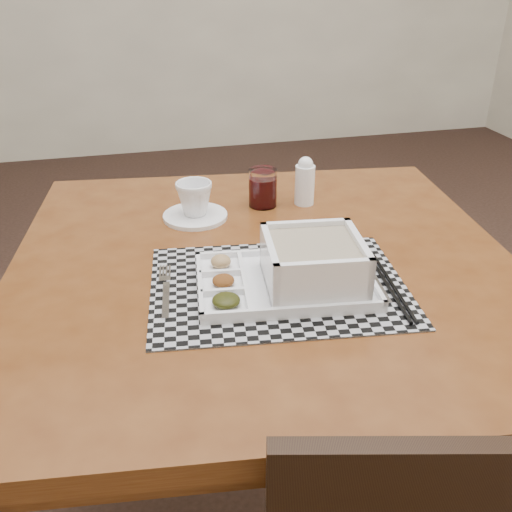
{
  "coord_description": "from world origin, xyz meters",
  "views": [
    {
      "loc": [
        -0.53,
        -1.66,
        1.31
      ],
      "look_at": [
        -0.3,
        -0.75,
        0.81
      ],
      "focal_mm": 40.0,
      "sensor_mm": 36.0,
      "label": 1
    }
  ],
  "objects_px": {
    "dining_table": "(264,292)",
    "cup": "(194,198)",
    "serving_tray": "(304,270)",
    "juice_glass": "(263,189)",
    "creamer_bottle": "(305,181)"
  },
  "relations": [
    {
      "from": "dining_table",
      "to": "cup",
      "type": "height_order",
      "value": "cup"
    },
    {
      "from": "serving_tray",
      "to": "dining_table",
      "type": "bearing_deg",
      "value": 106.98
    },
    {
      "from": "dining_table",
      "to": "cup",
      "type": "relative_size",
      "value": 13.42
    },
    {
      "from": "cup",
      "to": "juice_glass",
      "type": "height_order",
      "value": "juice_glass"
    },
    {
      "from": "dining_table",
      "to": "juice_glass",
      "type": "relative_size",
      "value": 12.26
    },
    {
      "from": "cup",
      "to": "creamer_bottle",
      "type": "xyz_separation_m",
      "value": [
        0.27,
        0.02,
        0.01
      ]
    },
    {
      "from": "serving_tray",
      "to": "juice_glass",
      "type": "bearing_deg",
      "value": 86.21
    },
    {
      "from": "dining_table",
      "to": "creamer_bottle",
      "type": "xyz_separation_m",
      "value": [
        0.17,
        0.26,
        0.14
      ]
    },
    {
      "from": "serving_tray",
      "to": "juice_glass",
      "type": "height_order",
      "value": "serving_tray"
    },
    {
      "from": "juice_glass",
      "to": "creamer_bottle",
      "type": "distance_m",
      "value": 0.1
    },
    {
      "from": "dining_table",
      "to": "creamer_bottle",
      "type": "relative_size",
      "value": 9.44
    },
    {
      "from": "dining_table",
      "to": "juice_glass",
      "type": "bearing_deg",
      "value": 76.32
    },
    {
      "from": "cup",
      "to": "juice_glass",
      "type": "xyz_separation_m",
      "value": [
        0.17,
        0.03,
        -0.01
      ]
    },
    {
      "from": "serving_tray",
      "to": "cup",
      "type": "height_order",
      "value": "serving_tray"
    },
    {
      "from": "serving_tray",
      "to": "creamer_bottle",
      "type": "height_order",
      "value": "creamer_bottle"
    }
  ]
}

